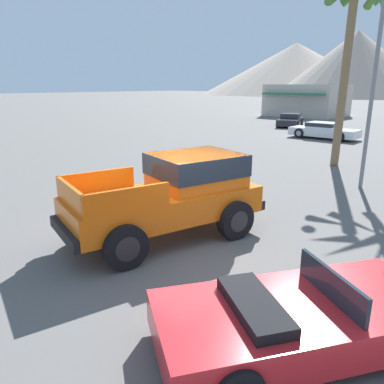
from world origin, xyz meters
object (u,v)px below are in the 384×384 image
object	(u,v)px
orange_pickup_truck	(176,191)
street_lamp_post	(378,46)
red_convertible_car	(299,319)
parked_car_dark	(290,120)
parked_car_white	(324,130)
palm_tree_short	(352,25)

from	to	relation	value
orange_pickup_truck	street_lamp_post	bearing A→B (deg)	91.23
orange_pickup_truck	street_lamp_post	xyz separation A→B (m)	(1.85, 7.66, 3.69)
red_convertible_car	street_lamp_post	world-z (taller)	street_lamp_post
parked_car_dark	street_lamp_post	distance (m)	21.29
parked_car_dark	red_convertible_car	bearing A→B (deg)	99.42
red_convertible_car	parked_car_white	distance (m)	22.64
parked_car_white	street_lamp_post	bearing A→B (deg)	28.37
red_convertible_car	parked_car_white	xyz separation A→B (m)	(-8.72, 20.89, 0.15)
orange_pickup_truck	parked_car_white	distance (m)	19.67
parked_car_white	parked_car_dark	distance (m)	7.90
parked_car_white	street_lamp_post	size ratio (longest dim) A/B	0.56
red_convertible_car	palm_tree_short	distance (m)	14.53
parked_car_white	palm_tree_short	distance (m)	10.74
orange_pickup_truck	red_convertible_car	xyz separation A→B (m)	(4.16, -1.76, -0.70)
palm_tree_short	parked_car_dark	bearing A→B (deg)	125.10
parked_car_white	palm_tree_short	bearing A→B (deg)	26.47
street_lamp_post	palm_tree_short	world-z (taller)	street_lamp_post
red_convertible_car	parked_car_white	world-z (taller)	red_convertible_car
parked_car_white	parked_car_dark	xyz separation A→B (m)	(-5.51, 5.66, -0.00)
red_convertible_car	parked_car_dark	distance (m)	30.12
parked_car_white	red_convertible_car	bearing A→B (deg)	21.82
orange_pickup_truck	parked_car_white	world-z (taller)	orange_pickup_truck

